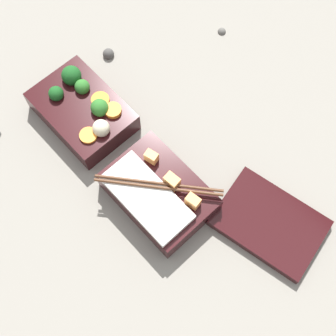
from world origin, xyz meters
name	(u,v)px	position (x,y,z in m)	size (l,w,h in m)	color
ground_plane	(121,150)	(0.00, 0.00, 0.00)	(3.00, 3.00, 0.00)	gray
bento_tray_vegetable	(83,110)	(-0.10, 0.00, 0.03)	(0.18, 0.13, 0.07)	black
bento_tray_rice	(158,193)	(0.12, -0.01, 0.03)	(0.18, 0.15, 0.07)	black
bento_lid	(269,223)	(0.28, 0.09, 0.01)	(0.17, 0.12, 0.02)	black
pebble_2	(108,54)	(-0.17, 0.12, 0.01)	(0.02, 0.02, 0.02)	#474442
pebble_3	(222,31)	(-0.06, 0.32, 0.00)	(0.02, 0.02, 0.02)	#595651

